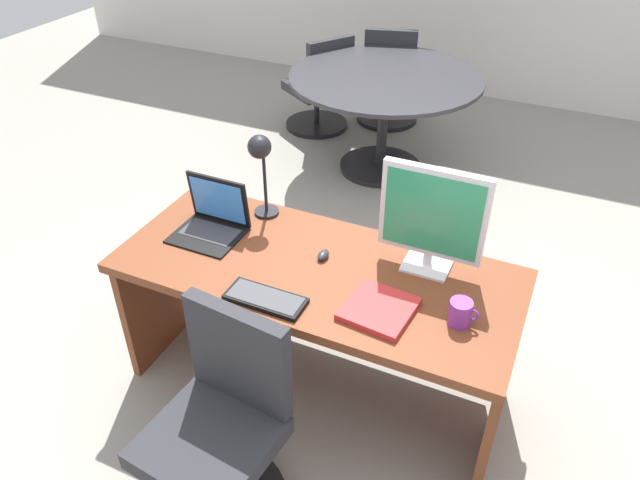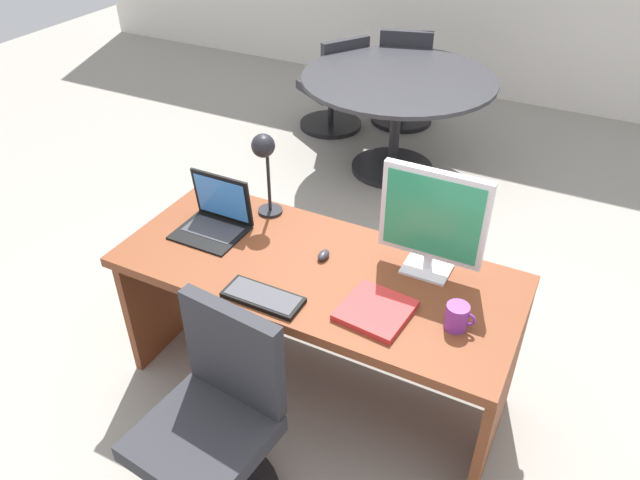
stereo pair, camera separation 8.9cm
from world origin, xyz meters
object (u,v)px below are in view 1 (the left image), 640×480
keyboard (265,299)px  office_chair (221,439)px  monitor (433,216)px  meeting_chair_far (320,94)px  desk_lamp (261,158)px  mouse (324,255)px  desk (321,295)px  coffee_mug (461,313)px  book (379,309)px  meeting_table (384,99)px  meeting_chair_near (389,84)px  laptop (214,215)px

keyboard → office_chair: 0.57m
monitor → keyboard: size_ratio=1.46×
meeting_chair_far → desk_lamp: bearing=-71.4°
mouse → desk: bearing=-95.4°
coffee_mug → meeting_chair_far: 3.42m
desk → monitor: (0.43, 0.15, 0.46)m
monitor → book: 0.44m
meeting_table → monitor: bearing=-66.0°
book → meeting_chair_far: size_ratio=0.34×
desk → book: 0.45m
keyboard → meeting_table: size_ratio=0.23×
monitor → desk_lamp: (-0.84, 0.07, 0.05)m
monitor → meeting_chair_far: 3.10m
keyboard → book: 0.46m
office_chair → meeting_table: 2.99m
keyboard → desk_lamp: 0.70m
office_chair → meeting_chair_far: bearing=108.5°
keyboard → monitor: bearing=42.6°
office_chair → meeting_chair_near: 3.87m
keyboard → meeting_chair_near: meeting_chair_near is taller
book → meeting_chair_near: 3.46m
mouse → coffee_mug: 0.66m
mouse → meeting_table: bearing=102.5°
monitor → keyboard: 0.76m
coffee_mug → meeting_chair_near: bearing=113.4°
keyboard → meeting_chair_far: bearing=110.7°
monitor → laptop: size_ratio=1.55×
mouse → meeting_chair_far: (-1.23, 2.66, -0.43)m
desk → coffee_mug: bearing=-11.6°
laptop → meeting_chair_far: laptop is taller
desk → meeting_chair_far: meeting_chair_far is taller
desk → coffee_mug: (0.65, -0.13, 0.25)m
keyboard → mouse: size_ratio=4.26×
meeting_chair_near → desk_lamp: bearing=-83.4°
meeting_chair_far → laptop: bearing=-75.8°
monitor → coffee_mug: size_ratio=4.08×
book → meeting_table: (-0.83, 2.41, -0.17)m
desk_lamp → office_chair: (0.32, -0.97, -0.68)m
monitor → office_chair: size_ratio=0.52×
desk_lamp → book: size_ratio=1.50×
meeting_table → office_chair: bearing=-82.3°
desk_lamp → meeting_chair_far: size_ratio=0.51×
office_chair → keyboard: bearing=91.9°
keyboard → mouse: mouse is taller
laptop → coffee_mug: size_ratio=2.63×
desk → meeting_chair_far: bearing=114.6°
meeting_chair_far → book: bearing=-61.4°
book → office_chair: 0.79m
meeting_table → meeting_chair_far: size_ratio=1.69×
coffee_mug → office_chair: office_chair is taller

